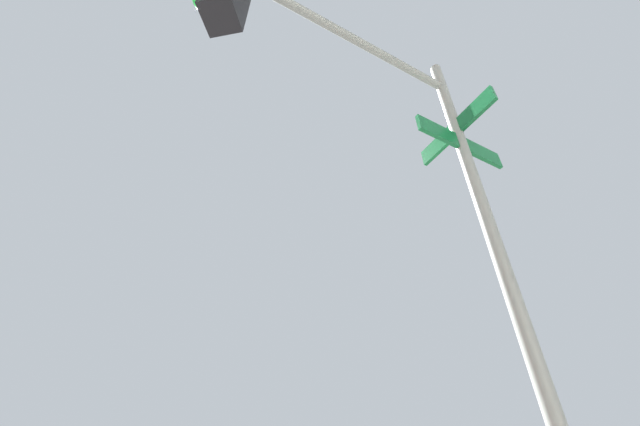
{
  "coord_description": "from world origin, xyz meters",
  "views": [
    {
      "loc": [
        -6.39,
        -4.3,
        1.09
      ],
      "look_at": [
        -5.85,
        -7.26,
        3.42
      ],
      "focal_mm": 21.06,
      "sensor_mm": 36.0,
      "label": 1
    }
  ],
  "objects": [
    {
      "name": "traffic_signal_near",
      "position": [
        -6.41,
        -6.33,
        3.76
      ],
      "size": [
        2.59,
        2.15,
        5.31
      ],
      "color": "slate",
      "rests_on": "ground_plane"
    }
  ]
}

